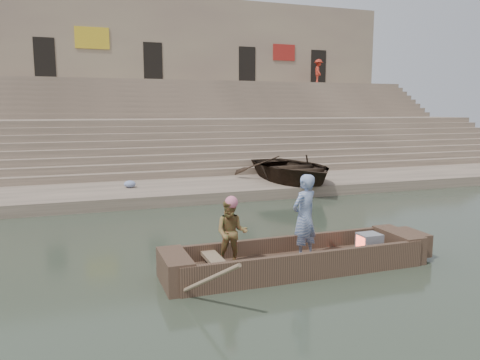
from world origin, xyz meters
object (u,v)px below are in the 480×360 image
main_rowboat (296,265)px  standing_man (304,217)px  rowing_man (231,233)px  pedestrian (318,72)px  television (369,242)px  beached_rowboat (292,168)px

main_rowboat → standing_man: bearing=18.6°
main_rowboat → standing_man: 1.03m
rowing_man → pedestrian: bearing=81.3°
main_rowboat → rowing_man: size_ratio=3.70×
main_rowboat → television: television is taller
standing_man → rowing_man: 1.60m
main_rowboat → beached_rowboat: size_ratio=0.96×
television → beached_rowboat: (2.31, 8.68, 0.52)m
rowing_man → pedestrian: 28.34m
beached_rowboat → pedestrian: pedestrian is taller
standing_man → beached_rowboat: 9.45m
beached_rowboat → pedestrian: bearing=55.9°
beached_rowboat → main_rowboat: bearing=-117.2°
main_rowboat → beached_rowboat: beached_rowboat is taller
main_rowboat → television: bearing=0.0°
main_rowboat → beached_rowboat: 9.63m
rowing_man → television: size_ratio=2.93×
beached_rowboat → television: bearing=-106.9°
rowing_man → beached_rowboat: size_ratio=0.26×
main_rowboat → rowing_man: 1.59m
pedestrian → beached_rowboat: bearing=168.1°
television → main_rowboat: bearing=180.0°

